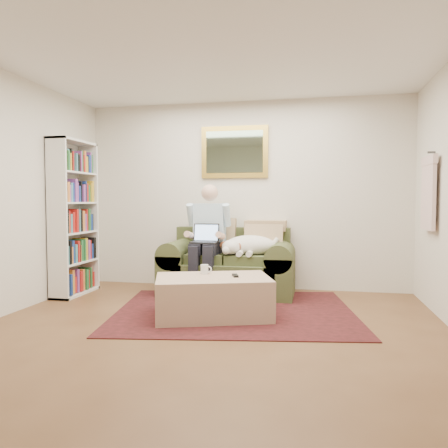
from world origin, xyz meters
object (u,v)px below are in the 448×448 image
(sofa, at_px, (228,271))
(ottoman, at_px, (213,297))
(bookshelf, at_px, (74,218))
(seated_man, at_px, (206,240))
(coffee_mug, at_px, (204,269))
(sleeping_dog, at_px, (251,245))
(laptop, at_px, (205,238))

(sofa, xyz_separation_m, ottoman, (0.07, -1.18, -0.08))
(sofa, relative_size, bookshelf, 0.85)
(seated_man, relative_size, coffee_mug, 14.37)
(sleeping_dog, bearing_deg, coffee_mug, -111.87)
(ottoman, xyz_separation_m, coffee_mug, (-0.13, 0.17, 0.26))
(sofa, relative_size, laptop, 5.15)
(sleeping_dog, xyz_separation_m, coffee_mug, (-0.37, -0.93, -0.18))
(sofa, xyz_separation_m, laptop, (-0.26, -0.22, 0.46))
(sleeping_dog, bearing_deg, bookshelf, -171.30)
(sofa, relative_size, seated_man, 1.19)
(seated_man, xyz_separation_m, bookshelf, (-1.71, -0.28, 0.28))
(sleeping_dog, distance_m, bookshelf, 2.32)
(sleeping_dog, relative_size, bookshelf, 0.35)
(coffee_mug, bearing_deg, seated_man, 102.54)
(seated_man, relative_size, sleeping_dog, 2.04)
(bookshelf, bearing_deg, laptop, 7.04)
(laptop, height_order, ottoman, laptop)
(laptop, xyz_separation_m, coffee_mug, (0.19, -0.79, -0.28))
(seated_man, height_order, sleeping_dog, seated_man)
(sofa, xyz_separation_m, sleeping_dog, (0.31, -0.09, 0.36))
(laptop, distance_m, sleeping_dog, 0.59)
(coffee_mug, bearing_deg, laptop, 103.55)
(seated_man, distance_m, coffee_mug, 0.91)
(sofa, height_order, coffee_mug, sofa)
(seated_man, bearing_deg, coffee_mug, -77.46)
(seated_man, distance_m, bookshelf, 1.75)
(laptop, distance_m, bookshelf, 1.74)
(sofa, distance_m, coffee_mug, 1.03)
(sofa, height_order, seated_man, seated_man)
(coffee_mug, bearing_deg, sleeping_dog, 68.13)
(laptop, bearing_deg, sleeping_dog, 13.64)
(coffee_mug, distance_m, bookshelf, 2.05)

